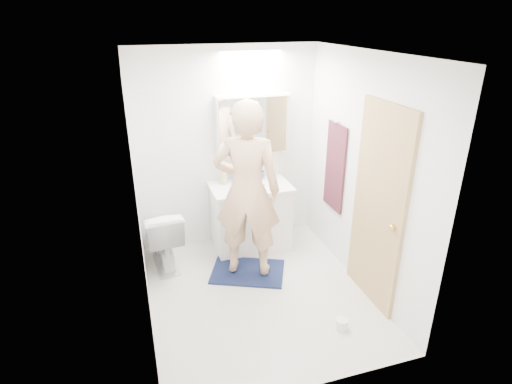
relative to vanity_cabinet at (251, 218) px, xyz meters
name	(u,v)px	position (x,y,z in m)	size (l,w,h in m)	color
floor	(259,294)	(-0.20, -0.96, -0.39)	(2.50, 2.50, 0.00)	silver
ceiling	(259,53)	(-0.20, -0.96, 2.01)	(2.50, 2.50, 0.00)	white
wall_back	(227,150)	(-0.20, 0.29, 0.81)	(2.50, 2.50, 0.00)	white
wall_front	(315,257)	(-0.20, -2.21, 0.81)	(2.50, 2.50, 0.00)	white
wall_left	(137,203)	(-1.30, -0.96, 0.81)	(2.50, 2.50, 0.00)	white
wall_right	(363,175)	(0.90, -0.96, 0.81)	(2.50, 2.50, 0.00)	white
vanity_cabinet	(251,218)	(0.00, 0.00, 0.00)	(0.90, 0.55, 0.78)	white
countertop	(251,187)	(0.00, 0.00, 0.41)	(0.95, 0.58, 0.04)	white
sink_basin	(250,184)	(0.00, 0.03, 0.45)	(0.36, 0.36, 0.03)	white
faucet	(245,173)	(0.00, 0.22, 0.51)	(0.02, 0.02, 0.16)	silver
medicine_cabinet	(253,125)	(0.10, 0.21, 1.11)	(0.88, 0.14, 0.70)	white
mirror_panel	(255,126)	(0.10, 0.13, 1.11)	(0.84, 0.01, 0.66)	silver
toilet	(163,237)	(-1.08, -0.11, -0.02)	(0.41, 0.72, 0.73)	white
bath_rug	(248,272)	(-0.20, -0.56, -0.38)	(0.80, 0.55, 0.02)	#161F45
person	(247,191)	(-0.20, -0.56, 0.62)	(0.70, 0.46, 1.92)	tan
door	(378,208)	(0.88, -1.31, 0.61)	(0.04, 0.80, 2.00)	tan
door_knob	(392,227)	(0.84, -1.61, 0.56)	(0.06, 0.06, 0.06)	gold
towel	(335,167)	(0.87, -0.41, 0.71)	(0.02, 0.42, 1.00)	black
towel_hook	(337,122)	(0.86, -0.41, 1.23)	(0.02, 0.02, 0.07)	silver
soap_bottle_a	(224,176)	(-0.29, 0.15, 0.53)	(0.08, 0.08, 0.21)	#C6BB80
soap_bottle_b	(236,174)	(-0.13, 0.18, 0.52)	(0.08, 0.09, 0.19)	#537EB3
toothbrush_cup	(260,175)	(0.17, 0.16, 0.48)	(0.11, 0.11, 0.10)	#3B46B3
toilet_paper_roll	(342,324)	(0.37, -1.69, -0.34)	(0.11, 0.11, 0.10)	white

